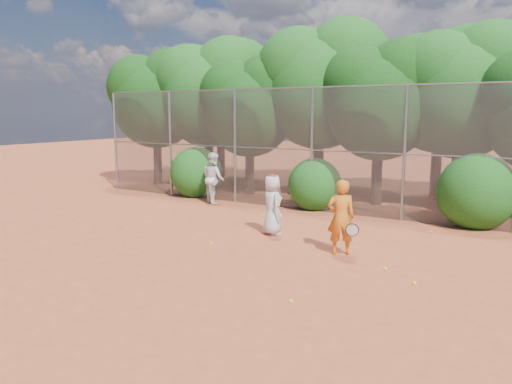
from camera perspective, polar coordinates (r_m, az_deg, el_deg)
The scene contains 22 objects.
ground at distance 11.08m, azimuth -2.29°, elevation -7.84°, with size 80.00×80.00×0.00m, color #AB4926.
fence_back at distance 16.03m, azimuth 9.25°, elevation 4.82°, with size 20.05×0.09×4.03m.
tree_0 at distance 22.78m, azimuth -11.22°, elevation 10.76°, with size 4.38×3.81×6.00m.
tree_1 at distance 21.59m, azimuth -5.30°, elevation 11.61°, with size 4.64×4.03×6.35m.
tree_2 at distance 19.59m, azimuth -0.56°, elevation 10.20°, with size 3.99×3.47×5.47m.
tree_3 at distance 19.35m, azimuth 7.56°, elevation 12.54°, with size 4.89×4.26×6.70m.
tree_4 at distance 17.87m, azimuth 14.17°, elevation 10.58°, with size 4.19×3.64×5.73m.
tree_5 at distance 18.10m, azimuth 22.71°, elevation 11.05°, with size 4.51×3.92×6.17m.
tree_9 at distance 24.05m, azimuth -3.93°, elevation 11.79°, with size 4.83×4.20×6.62m.
tree_10 at distance 21.77m, azimuth 7.50°, elevation 12.77°, with size 5.15×4.48×7.06m.
tree_11 at distance 19.85m, azimuth 20.55°, elevation 11.29°, with size 4.64×4.03×6.35m.
bush_0 at distance 19.35m, azimuth -6.86°, elevation 2.48°, with size 2.00×2.00×2.00m, color #134D13.
bush_1 at distance 16.77m, azimuth 6.74°, elevation 1.10°, with size 1.80×1.80×1.80m, color #134D13.
bush_2 at distance 15.39m, azimuth 23.94°, elevation 0.39°, with size 2.20×2.20×2.20m, color #134D13.
player_yellow at distance 11.52m, azimuth 9.69°, elevation -2.85°, with size 0.87×0.67×1.73m.
player_teen at distance 13.21m, azimuth 1.87°, elevation -1.45°, with size 0.92×0.88×1.62m.
player_white at distance 17.76m, azimuth -4.88°, elevation 1.60°, with size 1.11×1.04×1.81m.
ball_0 at distance 10.04m, azimuth 17.64°, elevation -9.90°, with size 0.07×0.07×0.07m, color yellow.
ball_1 at distance 8.75m, azimuth 4.01°, elevation -12.35°, with size 0.07×0.07×0.07m, color yellow.
ball_2 at distance 10.74m, azimuth 14.53°, elevation -8.50°, with size 0.07×0.07×0.07m, color yellow.
ball_3 at distance 12.36m, azimuth -5.15°, elevation -5.89°, with size 0.07×0.07×0.07m, color yellow.
ball_4 at distance 14.28m, azimuth 19.40°, elevation -4.33°, with size 0.07×0.07×0.07m, color yellow.
Camera 1 is at (5.86, -8.83, 3.25)m, focal length 35.00 mm.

